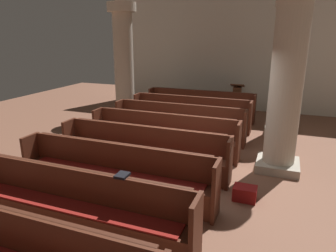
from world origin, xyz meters
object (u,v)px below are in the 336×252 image
(pillar_aisle_side, at_px, (288,65))
(pew_row_0, at_px, (200,104))
(hymn_book, at_px, (122,175))
(kneeler_box_red, at_px, (245,193))
(pew_row_1, at_px, (191,112))
(lectern, at_px, (237,101))
(pew_row_4, at_px, (143,149))
(pew_row_6, at_px, (73,203))
(pillar_aisle_rear, at_px, (287,77))
(pillar_far_side, at_px, (124,59))
(pew_row_2, at_px, (178,121))
(pew_row_3, at_px, (163,133))
(pew_row_5, at_px, (114,171))

(pillar_aisle_side, bearing_deg, pew_row_0, 163.79)
(hymn_book, height_order, kneeler_box_red, hymn_book)
(pew_row_1, xyz_separation_m, lectern, (1.04, 2.37, -0.05))
(pew_row_4, relative_size, lectern, 3.36)
(pew_row_1, bearing_deg, pew_row_6, -90.00)
(pillar_aisle_side, relative_size, pillar_aisle_rear, 1.00)
(pew_row_4, distance_m, pillar_aisle_rear, 3.22)
(pillar_far_side, distance_m, pillar_aisle_rear, 5.97)
(lectern, bearing_deg, kneeler_box_red, -79.87)
(pew_row_2, height_order, pillar_far_side, pillar_far_side)
(pew_row_2, height_order, pew_row_3, same)
(pew_row_5, distance_m, lectern, 7.00)
(pew_row_4, bearing_deg, pew_row_5, -90.00)
(pew_row_1, height_order, hymn_book, hymn_book)
(pew_row_5, height_order, pillar_aisle_side, pillar_aisle_side)
(pew_row_0, bearing_deg, kneeler_box_red, -66.68)
(pew_row_5, relative_size, kneeler_box_red, 9.19)
(pew_row_1, bearing_deg, lectern, 66.31)
(pillar_aisle_side, bearing_deg, kneeler_box_red, -96.60)
(pew_row_4, bearing_deg, pew_row_2, 90.00)
(pew_row_3, height_order, pew_row_6, same)
(pew_row_0, bearing_deg, pew_row_5, -90.00)
(lectern, bearing_deg, pillar_far_side, -154.22)
(pew_row_0, height_order, pew_row_1, same)
(pew_row_0, height_order, pillar_far_side, pillar_far_side)
(pew_row_2, height_order, lectern, lectern)
(pew_row_6, bearing_deg, kneeler_box_red, 40.68)
(pew_row_3, height_order, kneeler_box_red, pew_row_3)
(pew_row_5, bearing_deg, pillar_aisle_rear, 40.64)
(hymn_book, bearing_deg, pew_row_0, 96.03)
(pillar_aisle_side, bearing_deg, pew_row_3, -134.86)
(hymn_book, bearing_deg, pillar_far_side, 118.24)
(pew_row_2, relative_size, pillar_aisle_rear, 0.96)
(pillar_aisle_side, distance_m, pillar_far_side, 5.23)
(pillar_far_side, bearing_deg, pew_row_4, -57.32)
(lectern, bearing_deg, pew_row_3, -102.61)
(pew_row_3, bearing_deg, pew_row_2, 90.00)
(pew_row_1, relative_size, pew_row_3, 1.00)
(pillar_far_side, height_order, pillar_aisle_rear, same)
(pew_row_0, relative_size, pew_row_2, 1.00)
(pew_row_0, distance_m, pew_row_4, 4.55)
(lectern, bearing_deg, pew_row_6, -97.34)
(pillar_aisle_rear, relative_size, lectern, 3.48)
(pew_row_1, xyz_separation_m, pillar_aisle_side, (2.64, 0.37, 1.46))
(pew_row_3, relative_size, pew_row_4, 1.00)
(pew_row_0, distance_m, pew_row_3, 3.41)
(pew_row_2, distance_m, kneeler_box_red, 3.48)
(pew_row_6, height_order, lectern, lectern)
(pew_row_6, height_order, hymn_book, hymn_book)
(pew_row_3, bearing_deg, pillar_far_side, 131.79)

